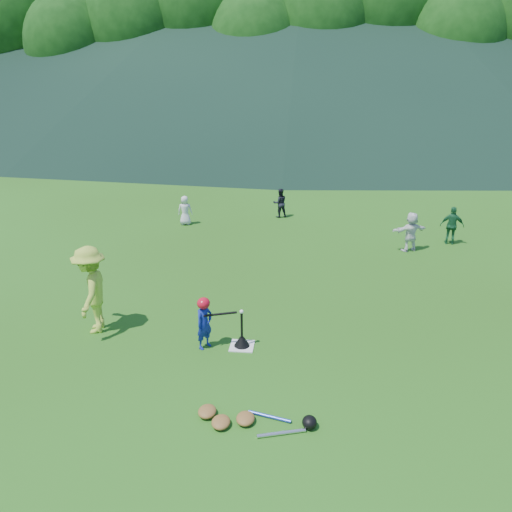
{
  "coord_description": "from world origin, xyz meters",
  "views": [
    {
      "loc": [
        1.15,
        -8.18,
        4.96
      ],
      "look_at": [
        0.0,
        2.5,
        0.9
      ],
      "focal_mm": 35.0,
      "sensor_mm": 36.0,
      "label": 1
    }
  ],
  "objects_px": {
    "fielder_a": "(185,210)",
    "fielder_d": "(411,232)",
    "batting_tee": "(242,340)",
    "equipment_pile": "(245,419)",
    "adult_coach": "(91,290)",
    "batter_child": "(204,324)",
    "fielder_b": "(280,203)",
    "home_plate": "(242,346)",
    "fielder_c": "(452,226)"
  },
  "relations": [
    {
      "from": "fielder_b",
      "to": "fielder_d",
      "type": "bearing_deg",
      "value": 122.86
    },
    {
      "from": "fielder_c",
      "to": "fielder_d",
      "type": "xyz_separation_m",
      "value": [
        -1.33,
        -0.75,
        0.0
      ]
    },
    {
      "from": "home_plate",
      "to": "fielder_c",
      "type": "xyz_separation_m",
      "value": [
        5.43,
        6.53,
        0.56
      ]
    },
    {
      "from": "adult_coach",
      "to": "fielder_a",
      "type": "xyz_separation_m",
      "value": [
        0.07,
        7.31,
        -0.4
      ]
    },
    {
      "from": "adult_coach",
      "to": "batter_child",
      "type": "bearing_deg",
      "value": 69.64
    },
    {
      "from": "batting_tee",
      "to": "equipment_pile",
      "type": "relative_size",
      "value": 0.38
    },
    {
      "from": "home_plate",
      "to": "adult_coach",
      "type": "relative_size",
      "value": 0.25
    },
    {
      "from": "fielder_c",
      "to": "batting_tee",
      "type": "xyz_separation_m",
      "value": [
        -5.43,
        -6.53,
        -0.44
      ]
    },
    {
      "from": "fielder_a",
      "to": "fielder_d",
      "type": "bearing_deg",
      "value": 158.77
    },
    {
      "from": "fielder_a",
      "to": "batting_tee",
      "type": "relative_size",
      "value": 1.45
    },
    {
      "from": "batter_child",
      "to": "fielder_c",
      "type": "xyz_separation_m",
      "value": [
        6.12,
        6.63,
        0.07
      ]
    },
    {
      "from": "fielder_b",
      "to": "equipment_pile",
      "type": "distance_m",
      "value": 11.02
    },
    {
      "from": "fielder_a",
      "to": "batting_tee",
      "type": "distance_m",
      "value": 8.18
    },
    {
      "from": "batter_child",
      "to": "fielder_a",
      "type": "height_order",
      "value": "batter_child"
    },
    {
      "from": "home_plate",
      "to": "fielder_c",
      "type": "bearing_deg",
      "value": 50.26
    },
    {
      "from": "batter_child",
      "to": "equipment_pile",
      "type": "distance_m",
      "value": 2.34
    },
    {
      "from": "fielder_b",
      "to": "batting_tee",
      "type": "distance_m",
      "value": 8.87
    },
    {
      "from": "adult_coach",
      "to": "equipment_pile",
      "type": "relative_size",
      "value": 0.99
    },
    {
      "from": "fielder_a",
      "to": "equipment_pile",
      "type": "xyz_separation_m",
      "value": [
        3.28,
        -9.78,
        -0.43
      ]
    },
    {
      "from": "fielder_c",
      "to": "fielder_d",
      "type": "distance_m",
      "value": 1.53
    },
    {
      "from": "home_plate",
      "to": "fielder_d",
      "type": "xyz_separation_m",
      "value": [
        4.1,
        5.78,
        0.56
      ]
    },
    {
      "from": "equipment_pile",
      "to": "fielder_d",
      "type": "bearing_deg",
      "value": 64.65
    },
    {
      "from": "batter_child",
      "to": "adult_coach",
      "type": "bearing_deg",
      "value": 114.46
    },
    {
      "from": "fielder_c",
      "to": "fielder_d",
      "type": "relative_size",
      "value": 1.0
    },
    {
      "from": "fielder_b",
      "to": "home_plate",
      "type": "bearing_deg",
      "value": 69.8
    },
    {
      "from": "adult_coach",
      "to": "fielder_b",
      "type": "relative_size",
      "value": 1.73
    },
    {
      "from": "home_plate",
      "to": "fielder_d",
      "type": "height_order",
      "value": "fielder_d"
    },
    {
      "from": "batter_child",
      "to": "fielder_b",
      "type": "bearing_deg",
      "value": 29.09
    },
    {
      "from": "fielder_c",
      "to": "batter_child",
      "type": "bearing_deg",
      "value": 57.43
    },
    {
      "from": "equipment_pile",
      "to": "home_plate",
      "type": "bearing_deg",
      "value": 99.02
    },
    {
      "from": "batting_tee",
      "to": "equipment_pile",
      "type": "bearing_deg",
      "value": -80.98
    },
    {
      "from": "home_plate",
      "to": "batting_tee",
      "type": "xyz_separation_m",
      "value": [
        0.0,
        0.0,
        0.12
      ]
    },
    {
      "from": "fielder_a",
      "to": "equipment_pile",
      "type": "bearing_deg",
      "value": 102.01
    },
    {
      "from": "fielder_a",
      "to": "fielder_c",
      "type": "bearing_deg",
      "value": 166.0
    },
    {
      "from": "home_plate",
      "to": "fielder_c",
      "type": "distance_m",
      "value": 8.51
    },
    {
      "from": "batter_child",
      "to": "fielder_a",
      "type": "distance_m",
      "value": 8.04
    },
    {
      "from": "home_plate",
      "to": "fielder_c",
      "type": "relative_size",
      "value": 0.39
    },
    {
      "from": "batter_child",
      "to": "batting_tee",
      "type": "bearing_deg",
      "value": -47.61
    },
    {
      "from": "batting_tee",
      "to": "batter_child",
      "type": "bearing_deg",
      "value": -172.15
    },
    {
      "from": "fielder_d",
      "to": "fielder_b",
      "type": "bearing_deg",
      "value": -60.3
    },
    {
      "from": "fielder_a",
      "to": "fielder_c",
      "type": "height_order",
      "value": "fielder_c"
    },
    {
      "from": "fielder_b",
      "to": "batting_tee",
      "type": "xyz_separation_m",
      "value": [
        -0.16,
        -8.86,
        -0.38
      ]
    },
    {
      "from": "adult_coach",
      "to": "fielder_d",
      "type": "xyz_separation_m",
      "value": [
        7.11,
        5.46,
        -0.31
      ]
    },
    {
      "from": "home_plate",
      "to": "equipment_pile",
      "type": "xyz_separation_m",
      "value": [
        0.34,
        -2.15,
        0.06
      ]
    },
    {
      "from": "fielder_b",
      "to": "fielder_d",
      "type": "distance_m",
      "value": 5.0
    },
    {
      "from": "fielder_a",
      "to": "batting_tee",
      "type": "bearing_deg",
      "value": 104.54
    },
    {
      "from": "batting_tee",
      "to": "equipment_pile",
      "type": "xyz_separation_m",
      "value": [
        0.34,
        -2.15,
        -0.06
      ]
    },
    {
      "from": "batter_child",
      "to": "fielder_d",
      "type": "distance_m",
      "value": 7.58
    },
    {
      "from": "batter_child",
      "to": "fielder_a",
      "type": "relative_size",
      "value": 1.02
    },
    {
      "from": "batter_child",
      "to": "fielder_d",
      "type": "relative_size",
      "value": 0.87
    }
  ]
}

